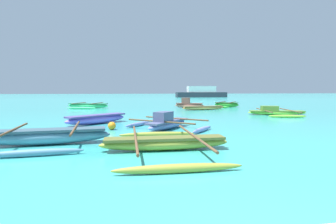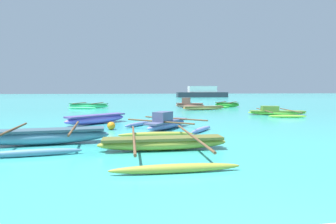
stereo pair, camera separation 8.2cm
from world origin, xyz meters
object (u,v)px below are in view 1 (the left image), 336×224
at_px(moored_boat_1, 88,106).
at_px(mooring_buoy_0, 112,126).
at_px(moored_boat_5, 45,137).
at_px(moored_boat_6, 227,105).
at_px(moored_boat_7, 165,143).
at_px(distant_ferry, 201,93).
at_px(moored_boat_8, 276,112).
at_px(moored_boat_0, 167,123).
at_px(moored_boat_4, 203,108).
at_px(moored_boat_2, 189,104).
at_px(moored_boat_3, 97,119).

relative_size(moored_boat_1, mooring_buoy_0, 11.62).
xyz_separation_m(moored_boat_5, moored_boat_6, (12.77, 16.96, -0.01)).
distance_m(moored_boat_7, distant_ferry, 55.87).
bearing_deg(moored_boat_8, moored_boat_7, -120.56).
bearing_deg(mooring_buoy_0, moored_boat_0, -2.99).
bearing_deg(moored_boat_4, moored_boat_0, -121.75).
relative_size(moored_boat_2, moored_boat_3, 0.91).
xyz_separation_m(moored_boat_6, moored_boat_7, (-9.06, -18.32, -0.05)).
bearing_deg(moored_boat_8, moored_boat_0, -133.93).
height_order(moored_boat_4, distant_ferry, distant_ferry).
height_order(moored_boat_3, moored_boat_8, moored_boat_8).
height_order(moored_boat_5, mooring_buoy_0, moored_boat_5).
bearing_deg(moored_boat_1, moored_boat_5, -70.27).
xyz_separation_m(moored_boat_1, moored_boat_6, (13.94, -0.56, 0.02)).
relative_size(moored_boat_6, mooring_buoy_0, 10.84).
height_order(moored_boat_0, moored_boat_2, moored_boat_2).
bearing_deg(moored_boat_7, moored_boat_3, 112.84).
bearing_deg(moored_boat_6, moored_boat_4, -99.47).
bearing_deg(moored_boat_3, mooring_buoy_0, -107.37).
distance_m(moored_boat_5, moored_boat_7, 3.95).
height_order(moored_boat_2, distant_ferry, distant_ferry).
distance_m(moored_boat_2, moored_boat_7, 18.28).
height_order(moored_boat_7, moored_boat_8, moored_boat_8).
bearing_deg(moored_boat_4, distant_ferry, 66.81).
xyz_separation_m(moored_boat_0, moored_boat_7, (-0.69, -4.11, -0.06)).
bearing_deg(moored_boat_8, moored_boat_2, 132.45).
bearing_deg(mooring_buoy_0, moored_boat_5, -123.84).
distance_m(moored_boat_0, moored_boat_8, 10.22).
height_order(moored_boat_1, moored_boat_5, moored_boat_5).
xyz_separation_m(moored_boat_8, distant_ferry, (7.11, 43.79, 0.87)).
bearing_deg(moored_boat_0, moored_boat_1, 59.70).
bearing_deg(moored_boat_8, moored_boat_1, 160.37).
bearing_deg(moored_boat_1, moored_boat_7, -59.62).
bearing_deg(moored_boat_7, moored_boat_8, 46.29).
xyz_separation_m(moored_boat_0, moored_boat_2, (4.19, 13.51, 0.08)).
bearing_deg(moored_boat_7, moored_boat_1, 104.85).
distance_m(moored_boat_1, moored_boat_2, 9.84).
xyz_separation_m(moored_boat_2, moored_boat_8, (4.43, -8.01, -0.14)).
bearing_deg(moored_boat_8, moored_boat_6, 105.12).
relative_size(moored_boat_3, moored_boat_4, 0.80).
bearing_deg(distant_ferry, moored_boat_2, -107.88).
bearing_deg(moored_boat_3, moored_boat_5, -140.91).
bearing_deg(moored_boat_0, mooring_buoy_0, 126.04).
relative_size(moored_boat_5, moored_boat_8, 0.89).
xyz_separation_m(moored_boat_0, moored_boat_5, (-4.39, -2.76, -0.00)).
distance_m(moored_boat_3, moored_boat_8, 12.39).
bearing_deg(moored_boat_0, distant_ferry, 21.33).
distance_m(moored_boat_5, mooring_buoy_0, 3.47).
xyz_separation_m(moored_boat_5, moored_boat_8, (13.01, 8.26, -0.05)).
relative_size(moored_boat_2, distant_ferry, 0.24).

